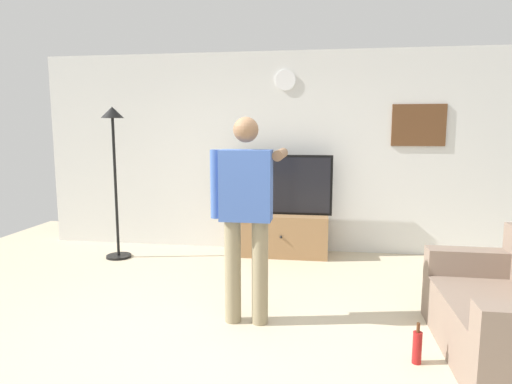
% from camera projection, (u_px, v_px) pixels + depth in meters
% --- Properties ---
extents(ground_plane, '(8.40, 8.40, 0.00)m').
position_uv_depth(ground_plane, '(225.00, 350.00, 3.32)').
color(ground_plane, beige).
extents(back_wall, '(6.40, 0.10, 2.70)m').
position_uv_depth(back_wall, '(270.00, 153.00, 6.02)').
color(back_wall, silver).
rests_on(back_wall, ground_plane).
extents(tv_stand, '(1.19, 0.44, 0.55)m').
position_uv_depth(tv_stand, '(282.00, 235.00, 5.80)').
color(tv_stand, '#997047').
rests_on(tv_stand, ground_plane).
extents(television, '(1.28, 0.07, 0.79)m').
position_uv_depth(television, '(283.00, 185.00, 5.75)').
color(television, black).
rests_on(television, tv_stand).
extents(wall_clock, '(0.27, 0.03, 0.27)m').
position_uv_depth(wall_clock, '(286.00, 80.00, 5.79)').
color(wall_clock, white).
extents(framed_picture, '(0.67, 0.04, 0.54)m').
position_uv_depth(framed_picture, '(419.00, 125.00, 5.63)').
color(framed_picture, brown).
extents(floor_lamp, '(0.32, 0.32, 1.95)m').
position_uv_depth(floor_lamp, '(114.00, 151.00, 5.55)').
color(floor_lamp, black).
rests_on(floor_lamp, ground_plane).
extents(person_standing_nearer_lamp, '(0.61, 0.78, 1.77)m').
position_uv_depth(person_standing_nearer_lamp, '(246.00, 208.00, 3.68)').
color(person_standing_nearer_lamp, gray).
rests_on(person_standing_nearer_lamp, ground_plane).
extents(beverage_bottle, '(0.07, 0.07, 0.30)m').
position_uv_depth(beverage_bottle, '(417.00, 347.00, 3.12)').
color(beverage_bottle, maroon).
rests_on(beverage_bottle, ground_plane).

